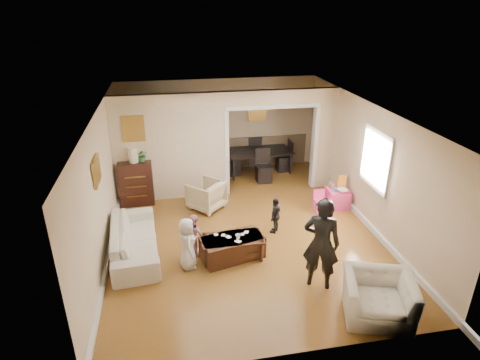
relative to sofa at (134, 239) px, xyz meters
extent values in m
plane|color=#956326|center=(2.22, 0.57, -0.31)|extent=(7.00, 7.00, 0.00)
cube|color=beige|center=(0.84, 2.37, 0.99)|extent=(2.75, 0.18, 2.60)
cube|color=beige|center=(4.69, 2.37, 0.99)|extent=(0.55, 0.18, 2.60)
cube|color=beige|center=(3.32, 2.37, 2.11)|extent=(2.22, 0.18, 0.35)
cube|color=white|center=(4.95, 0.17, 1.24)|extent=(0.03, 0.95, 1.10)
cube|color=brown|center=(0.02, 2.27, 1.54)|extent=(0.45, 0.03, 0.55)
cube|color=brown|center=(-0.49, -0.03, 1.49)|extent=(0.03, 0.55, 0.40)
cube|color=brown|center=(3.32, 4.01, 1.39)|extent=(0.45, 0.03, 0.55)
imported|color=silver|center=(0.00, 0.00, 0.00)|extent=(0.99, 2.19, 0.62)
imported|color=#C8B58A|center=(1.57, 1.63, 0.03)|extent=(1.04, 1.04, 0.68)
imported|color=silver|center=(3.80, -2.43, 0.03)|extent=(1.27, 1.19, 0.68)
cube|color=black|center=(-0.04, 2.19, 0.23)|extent=(0.78, 0.44, 1.07)
cylinder|color=beige|center=(-0.04, 2.19, 0.94)|extent=(0.22, 0.22, 0.36)
imported|color=#366D30|center=(0.16, 2.19, 0.91)|extent=(0.27, 0.23, 0.30)
cube|color=#391B12|center=(1.84, -0.48, -0.09)|extent=(1.27, 0.85, 0.43)
imported|color=silver|center=(1.94, -0.53, 0.17)|extent=(0.12, 0.12, 0.09)
cube|color=#DB397A|center=(4.62, 1.09, -0.08)|extent=(0.49, 0.49, 0.47)
cube|color=yellow|center=(4.74, 1.19, 0.31)|extent=(0.20, 0.07, 0.30)
cylinder|color=teal|center=(4.52, 1.04, 0.20)|extent=(0.08, 0.08, 0.08)
cube|color=red|center=(4.50, 1.21, 0.18)|extent=(0.10, 0.08, 0.05)
imported|color=white|center=(4.67, 0.97, 0.19)|extent=(0.23, 0.23, 0.06)
imported|color=black|center=(3.27, 3.53, 0.01)|extent=(1.94, 1.21, 0.65)
imported|color=black|center=(3.16, -1.56, 0.53)|extent=(0.73, 0.64, 1.68)
imported|color=silver|center=(0.99, -0.63, 0.19)|extent=(0.35, 0.51, 1.00)
imported|color=#C87D8B|center=(1.14, -0.18, 0.11)|extent=(0.49, 0.51, 0.83)
imported|color=black|center=(2.89, 0.27, 0.09)|extent=(0.43, 0.49, 0.80)
cube|color=white|center=(1.92, -0.63, 0.12)|extent=(0.14, 0.14, 0.00)
cube|color=white|center=(1.55, -0.31, 0.12)|extent=(0.07, 0.09, 0.00)
cube|color=white|center=(2.14, -0.33, 0.12)|extent=(0.11, 0.12, 0.00)
cube|color=white|center=(1.77, -0.44, 0.12)|extent=(0.12, 0.13, 0.00)
cube|color=white|center=(2.05, -0.40, 0.12)|extent=(0.07, 0.09, 0.00)
cube|color=white|center=(1.68, -0.36, 0.12)|extent=(0.09, 0.11, 0.00)
camera|label=1|loc=(0.79, -6.89, 4.22)|focal=30.16mm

